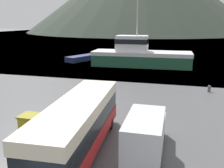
{
  "coord_description": "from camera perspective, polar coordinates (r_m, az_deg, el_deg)",
  "views": [
    {
      "loc": [
        4.15,
        -6.23,
        7.73
      ],
      "look_at": [
        -1.65,
        15.42,
        2.0
      ],
      "focal_mm": 40.0,
      "sensor_mm": 36.0,
      "label": 1
    }
  ],
  "objects": [
    {
      "name": "tour_bus",
      "position": [
        14.95,
        -7.59,
        -9.09
      ],
      "size": [
        3.19,
        10.57,
        3.23
      ],
      "rotation": [
        0.0,
        0.0,
        0.06
      ],
      "color": "red",
      "rests_on": "ground"
    },
    {
      "name": "small_boat",
      "position": [
        50.05,
        -6.62,
        5.95
      ],
      "size": [
        5.15,
        7.93,
        1.02
      ],
      "rotation": [
        0.0,
        0.0,
        2.74
      ],
      "color": "#19234C",
      "rests_on": "water_surface"
    },
    {
      "name": "delivery_van",
      "position": [
        14.82,
        7.7,
        -11.21
      ],
      "size": [
        2.08,
        6.0,
        2.62
      ],
      "rotation": [
        0.0,
        0.0,
        0.01
      ],
      "color": "silver",
      "rests_on": "ground"
    },
    {
      "name": "fishing_boat",
      "position": [
        43.62,
        6.3,
        6.67
      ],
      "size": [
        17.04,
        5.61,
        11.63
      ],
      "rotation": [
        0.0,
        0.0,
        4.75
      ],
      "color": "#1E5138",
      "rests_on": "water_surface"
    },
    {
      "name": "water_surface",
      "position": [
        150.94,
        13.67,
        11.01
      ],
      "size": [
        240.0,
        240.0,
        0.0
      ],
      "primitive_type": "plane",
      "color": "slate",
      "rests_on": "ground"
    },
    {
      "name": "storage_bin",
      "position": [
        18.81,
        -17.95,
        -8.52
      ],
      "size": [
        1.52,
        1.33,
        1.27
      ],
      "color": "olive",
      "rests_on": "ground"
    },
    {
      "name": "mooring_bollard",
      "position": [
        29.82,
        21.34,
        -0.9
      ],
      "size": [
        0.37,
        0.37,
        0.74
      ],
      "color": "#4C4C51",
      "rests_on": "ground"
    }
  ]
}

